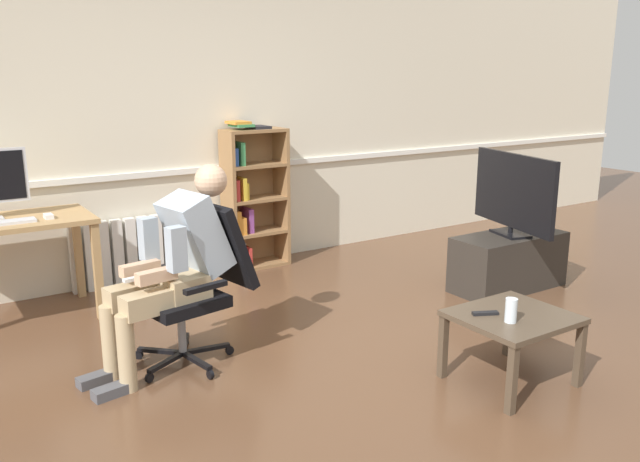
{
  "coord_description": "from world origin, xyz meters",
  "views": [
    {
      "loc": [
        -2.23,
        -2.79,
        1.77
      ],
      "look_at": [
        0.15,
        0.85,
        0.7
      ],
      "focal_mm": 36.43,
      "sensor_mm": 36.0,
      "label": 1
    }
  ],
  "objects_px": {
    "radiator": "(124,252)",
    "coffee_table": "(512,324)",
    "office_chair": "(200,278)",
    "keyboard": "(2,223)",
    "tv_screen": "(513,193)",
    "person_seated": "(174,264)",
    "drinking_glass": "(511,310)",
    "computer_mouse": "(49,216)",
    "tv_stand": "(508,262)",
    "spare_remote": "(485,313)",
    "bookshelf": "(251,199)"
  },
  "relations": [
    {
      "from": "office_chair",
      "to": "drinking_glass",
      "type": "bearing_deg",
      "value": 32.42
    },
    {
      "from": "radiator",
      "to": "keyboard",
      "type": "bearing_deg",
      "value": -151.25
    },
    {
      "from": "computer_mouse",
      "to": "tv_stand",
      "type": "distance_m",
      "value": 3.61
    },
    {
      "from": "drinking_glass",
      "to": "office_chair",
      "type": "bearing_deg",
      "value": 132.23
    },
    {
      "from": "computer_mouse",
      "to": "person_seated",
      "type": "xyz_separation_m",
      "value": [
        0.46,
        -1.22,
        -0.12
      ]
    },
    {
      "from": "office_chair",
      "to": "tv_screen",
      "type": "distance_m",
      "value": 2.69
    },
    {
      "from": "tv_stand",
      "to": "spare_remote",
      "type": "xyz_separation_m",
      "value": [
        -1.45,
        -1.08,
        0.2
      ]
    },
    {
      "from": "computer_mouse",
      "to": "coffee_table",
      "type": "relative_size",
      "value": 0.16
    },
    {
      "from": "keyboard",
      "to": "person_seated",
      "type": "bearing_deg",
      "value": -57.69
    },
    {
      "from": "radiator",
      "to": "office_chair",
      "type": "height_order",
      "value": "office_chair"
    },
    {
      "from": "radiator",
      "to": "office_chair",
      "type": "relative_size",
      "value": 0.9
    },
    {
      "from": "office_chair",
      "to": "tv_stand",
      "type": "bearing_deg",
      "value": 76.99
    },
    {
      "from": "computer_mouse",
      "to": "spare_remote",
      "type": "bearing_deg",
      "value": -52.57
    },
    {
      "from": "keyboard",
      "to": "tv_screen",
      "type": "bearing_deg",
      "value": -20.12
    },
    {
      "from": "office_chair",
      "to": "coffee_table",
      "type": "distance_m",
      "value": 1.89
    },
    {
      "from": "office_chair",
      "to": "drinking_glass",
      "type": "xyz_separation_m",
      "value": [
        1.25,
        -1.38,
        -0.04
      ]
    },
    {
      "from": "office_chair",
      "to": "coffee_table",
      "type": "height_order",
      "value": "office_chair"
    },
    {
      "from": "bookshelf",
      "to": "spare_remote",
      "type": "xyz_separation_m",
      "value": [
        0.03,
        -2.83,
        -0.21
      ]
    },
    {
      "from": "keyboard",
      "to": "spare_remote",
      "type": "distance_m",
      "value": 3.24
    },
    {
      "from": "computer_mouse",
      "to": "coffee_table",
      "type": "distance_m",
      "value": 3.22
    },
    {
      "from": "tv_stand",
      "to": "drinking_glass",
      "type": "relative_size",
      "value": 7.22
    },
    {
      "from": "drinking_glass",
      "to": "spare_remote",
      "type": "relative_size",
      "value": 0.91
    },
    {
      "from": "radiator",
      "to": "coffee_table",
      "type": "distance_m",
      "value": 3.29
    },
    {
      "from": "computer_mouse",
      "to": "tv_screen",
      "type": "height_order",
      "value": "tv_screen"
    },
    {
      "from": "coffee_table",
      "to": "drinking_glass",
      "type": "xyz_separation_m",
      "value": [
        -0.11,
        -0.07,
        0.13
      ]
    },
    {
      "from": "coffee_table",
      "to": "spare_remote",
      "type": "xyz_separation_m",
      "value": [
        -0.14,
        0.08,
        0.07
      ]
    },
    {
      "from": "coffee_table",
      "to": "drinking_glass",
      "type": "distance_m",
      "value": 0.18
    },
    {
      "from": "tv_stand",
      "to": "drinking_glass",
      "type": "xyz_separation_m",
      "value": [
        -1.42,
        -1.23,
        0.26
      ]
    },
    {
      "from": "person_seated",
      "to": "spare_remote",
      "type": "bearing_deg",
      "value": 39.61
    },
    {
      "from": "computer_mouse",
      "to": "spare_remote",
      "type": "distance_m",
      "value": 3.06
    },
    {
      "from": "radiator",
      "to": "coffee_table",
      "type": "relative_size",
      "value": 1.39
    },
    {
      "from": "radiator",
      "to": "tv_screen",
      "type": "xyz_separation_m",
      "value": [
        2.64,
        -1.85,
        0.53
      ]
    },
    {
      "from": "radiator",
      "to": "tv_screen",
      "type": "relative_size",
      "value": 0.88
    },
    {
      "from": "radiator",
      "to": "drinking_glass",
      "type": "bearing_deg",
      "value": -68.36
    },
    {
      "from": "keyboard",
      "to": "computer_mouse",
      "type": "xyz_separation_m",
      "value": [
        0.31,
        0.02,
        0.01
      ]
    },
    {
      "from": "person_seated",
      "to": "tv_screen",
      "type": "xyz_separation_m",
      "value": [
        2.85,
        -0.12,
        0.16
      ]
    },
    {
      "from": "computer_mouse",
      "to": "bookshelf",
      "type": "height_order",
      "value": "bookshelf"
    },
    {
      "from": "office_chair",
      "to": "person_seated",
      "type": "xyz_separation_m",
      "value": [
        -0.18,
        -0.03,
        0.13
      ]
    },
    {
      "from": "coffee_table",
      "to": "tv_screen",
      "type": "bearing_deg",
      "value": 41.4
    },
    {
      "from": "computer_mouse",
      "to": "tv_stand",
      "type": "xyz_separation_m",
      "value": [
        3.3,
        -1.34,
        -0.54
      ]
    },
    {
      "from": "computer_mouse",
      "to": "spare_remote",
      "type": "xyz_separation_m",
      "value": [
        1.85,
        -2.42,
        -0.34
      ]
    },
    {
      "from": "computer_mouse",
      "to": "tv_screen",
      "type": "relative_size",
      "value": 0.1
    },
    {
      "from": "keyboard",
      "to": "computer_mouse",
      "type": "bearing_deg",
      "value": 3.74
    },
    {
      "from": "keyboard",
      "to": "radiator",
      "type": "distance_m",
      "value": 1.2
    },
    {
      "from": "coffee_table",
      "to": "office_chair",
      "type": "bearing_deg",
      "value": 136.08
    },
    {
      "from": "person_seated",
      "to": "coffee_table",
      "type": "distance_m",
      "value": 2.02
    },
    {
      "from": "tv_stand",
      "to": "drinking_glass",
      "type": "height_order",
      "value": "drinking_glass"
    },
    {
      "from": "keyboard",
      "to": "radiator",
      "type": "xyz_separation_m",
      "value": [
        0.97,
        0.53,
        -0.48
      ]
    },
    {
      "from": "bookshelf",
      "to": "radiator",
      "type": "xyz_separation_m",
      "value": [
        -1.16,
        0.1,
        -0.35
      ]
    },
    {
      "from": "computer_mouse",
      "to": "radiator",
      "type": "bearing_deg",
      "value": 37.68
    }
  ]
}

